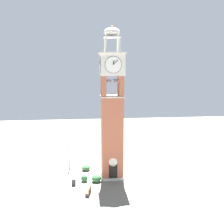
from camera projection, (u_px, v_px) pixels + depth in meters
ground at (112, 177)px, 37.90m from camera, size 80.00×80.00×0.00m
clock_tower at (112, 116)px, 36.46m from camera, size 3.35×3.35×19.81m
park_bench at (89, 191)px, 32.60m from camera, size 0.80×1.66×0.95m
lamp_post at (69, 152)px, 39.63m from camera, size 0.36×0.36×3.88m
trash_bin at (74, 182)px, 35.08m from camera, size 0.52×0.52×0.80m
shrub_near_entry at (96, 178)px, 36.13m from camera, size 1.26×1.26×1.00m
shrub_left_of_tower at (86, 168)px, 40.03m from camera, size 1.23×1.23×0.80m
shrub_behind_bench at (84, 178)px, 36.22m from camera, size 0.87×0.87×0.93m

